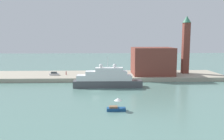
{
  "coord_description": "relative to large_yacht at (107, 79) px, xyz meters",
  "views": [
    {
      "loc": [
        2.69,
        -76.63,
        17.62
      ],
      "look_at": [
        5.66,
        6.0,
        6.36
      ],
      "focal_mm": 37.6,
      "sensor_mm": 36.0,
      "label": 1
    }
  ],
  "objects": [
    {
      "name": "ground",
      "position": [
        -3.75,
        -6.82,
        -2.88
      ],
      "size": [
        400.0,
        400.0,
        0.0
      ],
      "primitive_type": "plane",
      "color": "slate"
    },
    {
      "name": "quay_dock",
      "position": [
        -3.75,
        20.55,
        -2.04
      ],
      "size": [
        110.0,
        22.75,
        1.68
      ],
      "primitive_type": "cube",
      "color": "#ADA38E",
      "rests_on": "ground"
    },
    {
      "name": "large_yacht",
      "position": [
        0.0,
        0.0,
        0.0
      ],
      "size": [
        24.7,
        4.56,
        10.88
      ],
      "color": "#4C4C51",
      "rests_on": "ground"
    },
    {
      "name": "small_motorboat",
      "position": [
        1.97,
        -28.11,
        -1.76
      ],
      "size": [
        4.62,
        1.93,
        3.22
      ],
      "color": "navy",
      "rests_on": "ground"
    },
    {
      "name": "harbor_building",
      "position": [
        20.43,
        18.99,
        4.73
      ],
      "size": [
        17.37,
        15.12,
        11.87
      ],
      "primitive_type": "cube",
      "color": "brown",
      "rests_on": "quay_dock"
    },
    {
      "name": "bell_tower",
      "position": [
        36.11,
        21.7,
        12.55
      ],
      "size": [
        3.72,
        3.72,
        25.79
      ],
      "color": "brown",
      "rests_on": "quay_dock"
    },
    {
      "name": "parked_car",
      "position": [
        -22.47,
        17.69,
        -0.56
      ],
      "size": [
        4.01,
        1.7,
        1.49
      ],
      "color": "silver",
      "rests_on": "quay_dock"
    },
    {
      "name": "person_figure",
      "position": [
        -17.49,
        18.5,
        -0.4
      ],
      "size": [
        0.36,
        0.36,
        1.72
      ],
      "color": "maroon",
      "rests_on": "quay_dock"
    },
    {
      "name": "mooring_bollard",
      "position": [
        2.34,
        10.59,
        -0.79
      ],
      "size": [
        0.5,
        0.5,
        0.82
      ],
      "primitive_type": "cylinder",
      "color": "black",
      "rests_on": "quay_dock"
    }
  ]
}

